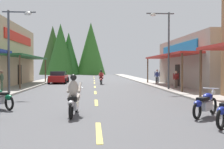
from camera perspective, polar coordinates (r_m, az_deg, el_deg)
The scene contains 16 objects.
ground at distance 25.83m, azimuth -3.83°, elevation -2.61°, with size 10.73×82.56×0.10m, color #4C4C4F.
sidewalk_left at distance 26.59m, azimuth -18.00°, elevation -2.33°, with size 2.27×82.56×0.12m, color gray.
sidewalk_right at distance 26.66m, azimuth 10.29°, elevation -2.27°, with size 2.27×82.56×0.12m, color #9E9991.
centerline_dashes at distance 27.74m, azimuth -3.86°, elevation -2.21°, with size 0.16×55.81×0.01m.
storefront_right_far at distance 25.65m, azimuth 20.78°, elevation 2.46°, with size 7.94×13.07×4.53m.
streetlamp_left at distance 18.51m, azimuth -20.81°, elevation 7.35°, with size 2.18×0.30×5.63m.
streetlamp_right at distance 20.76m, azimuth 11.53°, elevation 7.58°, with size 2.18×0.30×6.14m.
motorcycle_parked_right_3 at distance 10.19m, azimuth 19.93°, elevation -6.04°, with size 1.60×1.56×1.04m.
motorcycle_parked_left_3 at distance 12.40m, azimuth -23.46°, elevation -4.74°, with size 1.66×1.51×1.04m.
rider_cruising_lead at distance 9.87m, azimuth -8.47°, elevation -5.25°, with size 0.60×2.14×1.57m.
rider_cruising_trailing at distance 28.20m, azimuth -2.41°, elevation -0.83°, with size 0.61×2.14×1.57m.
pedestrian_by_shop at distance 27.97m, azimuth 9.95°, elevation -0.31°, with size 0.51×0.40×1.61m.
pedestrian_waiting at distance 20.18m, azimuth -23.20°, elevation -1.12°, with size 0.33×0.56×1.61m.
pedestrian_strolling at distance 22.43m, azimuth 13.95°, elevation -0.89°, with size 0.54×0.36×1.54m.
parked_car_curbside at distance 30.72m, azimuth -11.68°, elevation -0.61°, with size 2.07×4.30×1.40m.
treeline_backdrop at distance 67.56m, azimuth -9.36°, elevation 5.39°, with size 17.28×9.83×13.64m.
Camera 1 is at (-0.16, 0.52, 1.82)m, focal length 41.35 mm.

